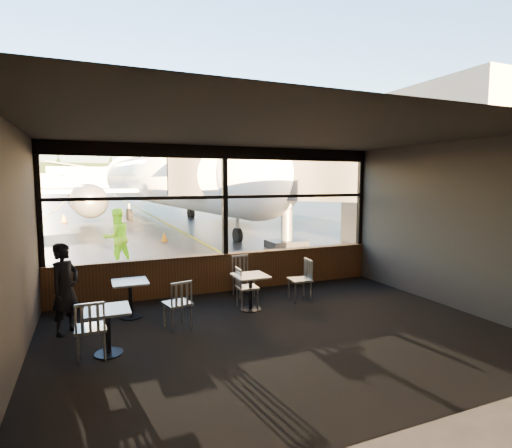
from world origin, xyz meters
TOP-DOWN VIEW (x-y plane):
  - ground_plane at (0.00, 120.00)m, footprint 520.00×520.00m
  - carpet_floor at (0.00, -3.00)m, footprint 8.00×6.00m
  - ceiling at (0.00, -3.00)m, footprint 8.00×6.00m
  - wall_left at (-4.00, -3.00)m, footprint 0.04×6.00m
  - wall_right at (4.00, -3.00)m, footprint 0.04×6.00m
  - wall_back at (0.00, -6.00)m, footprint 8.00×0.04m
  - window_sill at (0.00, 0.00)m, footprint 8.00×0.28m
  - window_header at (0.00, 0.00)m, footprint 8.00×0.18m
  - mullion_left at (-3.95, 0.00)m, footprint 0.12×0.12m
  - mullion_centre at (0.00, 0.00)m, footprint 0.12×0.12m
  - mullion_right at (3.95, 0.00)m, footprint 0.12×0.12m
  - window_transom at (0.00, 0.00)m, footprint 8.00×0.10m
  - airliner at (1.88, 19.16)m, footprint 32.67×37.92m
  - jet_bridge at (3.60, 5.50)m, footprint 9.12×11.15m
  - cafe_table_near at (0.02, -1.60)m, footprint 0.67×0.67m
  - cafe_table_mid at (-2.33, -1.13)m, footprint 0.67×0.67m
  - cafe_table_left at (-2.82, -2.76)m, footprint 0.66×0.66m
  - chair_near_e at (1.27, -1.44)m, footprint 0.56×0.56m
  - chair_near_w at (-0.01, -1.48)m, footprint 0.51×0.51m
  - chair_near_n at (0.24, -0.62)m, footprint 0.55×0.55m
  - chair_mid_s at (-1.61, -2.08)m, footprint 0.60×0.60m
  - chair_left_s at (-3.06, -2.82)m, footprint 0.51×0.51m
  - passenger at (-3.45, -1.58)m, footprint 0.67×0.70m
  - ground_crew at (-2.26, 4.06)m, footprint 1.10×0.99m
  - cone_nose at (0.03, 8.82)m, footprint 0.31×0.31m
  - cone_wing at (-4.61, 20.23)m, footprint 0.40×0.40m
  - terminal_annex at (10.00, 2.50)m, footprint 5.00×7.00m
  - hangar_mid at (0.00, 185.00)m, footprint 38.00×15.00m
  - hangar_right at (60.00, 178.00)m, footprint 50.00×20.00m
  - fuel_tank_a at (-30.00, 182.00)m, footprint 8.00×8.00m
  - fuel_tank_b at (-20.00, 182.00)m, footprint 8.00×8.00m
  - fuel_tank_c at (-10.00, 182.00)m, footprint 8.00×8.00m
  - treeline at (0.00, 210.00)m, footprint 360.00×3.00m

SIDE VIEW (x-z plane):
  - ground_plane at x=0.00m, z-range 0.00..0.00m
  - carpet_floor at x=0.00m, z-range 0.01..0.01m
  - cone_nose at x=0.03m, z-range 0.00..0.43m
  - cone_wing at x=-4.61m, z-range 0.00..0.55m
  - cafe_table_left at x=-2.82m, z-range 0.00..0.72m
  - cafe_table_mid at x=-2.33m, z-range 0.00..0.73m
  - cafe_table_near at x=0.02m, z-range 0.00..0.74m
  - chair_near_w at x=-0.01m, z-range 0.00..0.88m
  - window_sill at x=0.00m, z-range 0.00..0.90m
  - chair_mid_s at x=-1.61m, z-range 0.00..0.92m
  - chair_left_s at x=-3.06m, z-range 0.00..0.93m
  - chair_near_n at x=0.24m, z-range 0.00..0.95m
  - chair_near_e at x=1.27m, z-range 0.00..0.95m
  - passenger at x=-3.45m, z-range 0.00..1.62m
  - ground_crew at x=-2.26m, z-range 0.00..1.83m
  - wall_left at x=-4.00m, z-range 0.00..3.50m
  - wall_right at x=4.00m, z-range 0.00..3.50m
  - wall_back at x=0.00m, z-range 0.00..3.50m
  - mullion_left at x=-3.95m, z-range 0.90..3.50m
  - mullion_centre at x=0.00m, z-range 0.90..3.50m
  - mullion_right at x=3.95m, z-range 0.90..3.50m
  - window_transom at x=0.00m, z-range 2.26..2.34m
  - jet_bridge at x=3.60m, z-range 0.00..4.87m
  - terminal_annex at x=10.00m, z-range 0.00..6.00m
  - fuel_tank_a at x=-30.00m, z-range 0.00..6.00m
  - fuel_tank_b at x=-20.00m, z-range 0.00..6.00m
  - fuel_tank_c at x=-10.00m, z-range 0.00..6.00m
  - window_header at x=0.00m, z-range 3.20..3.50m
  - ceiling at x=0.00m, z-range 3.48..3.52m
  - hangar_mid at x=0.00m, z-range 0.00..10.00m
  - airliner at x=1.88m, z-range 0.00..10.75m
  - hangar_right at x=60.00m, z-range 0.00..12.00m
  - treeline at x=0.00m, z-range 0.00..12.00m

